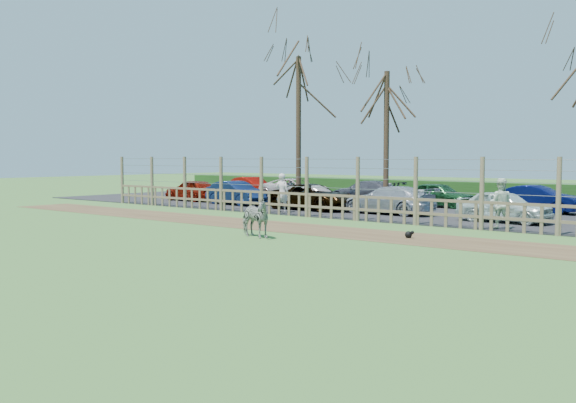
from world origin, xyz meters
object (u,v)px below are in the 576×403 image
Objects in this scene: car_0 at (192,190)px; car_4 at (504,206)px; tree_mid at (387,106)px; visitor_b at (500,203)px; tree_left at (299,94)px; car_7 at (252,187)px; car_11 at (538,199)px; crow at (409,234)px; car_8 at (296,189)px; car_10 at (439,195)px; visitor_a at (282,193)px; car_2 at (313,197)px; car_3 at (389,200)px; zebra at (253,217)px; car_9 at (366,192)px; car_1 at (236,193)px.

car_4 is (17.88, -0.61, 0.00)m from car_0.
visitor_b is (7.40, -4.90, -3.96)m from tree_mid.
tree_left reaches higher than car_7.
visitor_b is (11.90, -3.90, -4.71)m from tree_left.
car_0 is at bearing 104.72° from car_11.
car_8 reaches higher than crow.
car_4 is at bearing -131.46° from car_10.
tree_left is 4.57× the size of visitor_a.
car_2 is 3.85m from car_3.
car_4 is (-0.64, 2.10, -0.26)m from visitor_b.
zebra reaches higher than car_2.
car_9 is (4.75, 0.02, 0.00)m from car_8.
car_10 is at bearing 58.08° from tree_mid.
car_2 is at bearing 88.33° from car_0.
visitor_b is at bearing -158.63° from car_4.
tree_left is 2.24× the size of car_4.
crow is 14.78m from car_1.
tree_mid reaches higher than car_7.
car_10 is at bearing 29.85° from tree_left.
crow is at bearing -36.91° from tree_left.
visitor_b reaches higher than car_8.
car_1 is 0.88× the size of car_3.
car_11 is at bearing -100.26° from visitor_b.
tree_left reaches higher than car_4.
tree_left reaches higher than car_1.
car_7 is (-17.38, 11.84, 0.52)m from crow.
tree_left reaches higher than car_3.
car_11 is at bearing 91.14° from car_9.
car_4 is 10.79m from car_9.
car_2 is (2.26, -1.78, -4.98)m from tree_left.
car_2 is at bearing 147.96° from car_10.
visitor_b is 0.47× the size of car_7.
visitor_a is at bearing -105.73° from car_1.
tree_left reaches higher than tree_mid.
car_1 and car_7 have the same top height.
car_0 is 8.90m from car_2.
tree_left is 1.90× the size of car_3.
car_4 is (13.98, -0.07, 0.00)m from car_1.
zebra is 0.34× the size of car_8.
car_7 is at bearing -111.89° from car_3.
visitor_a is 8.75m from car_8.
car_11 is at bearing -148.20° from visitor_a.
zebra is 10.17m from car_2.
car_10 is (-5.87, 7.36, -0.26)m from visitor_b.
car_9 is 1.14× the size of car_11.
crow is 0.08× the size of car_10.
tree_mid is at bearing 103.24° from car_0.
car_0 is (-13.45, 9.67, 0.02)m from zebra.
car_2 is 1.00× the size of car_8.
tree_left is 8.37m from car_0.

